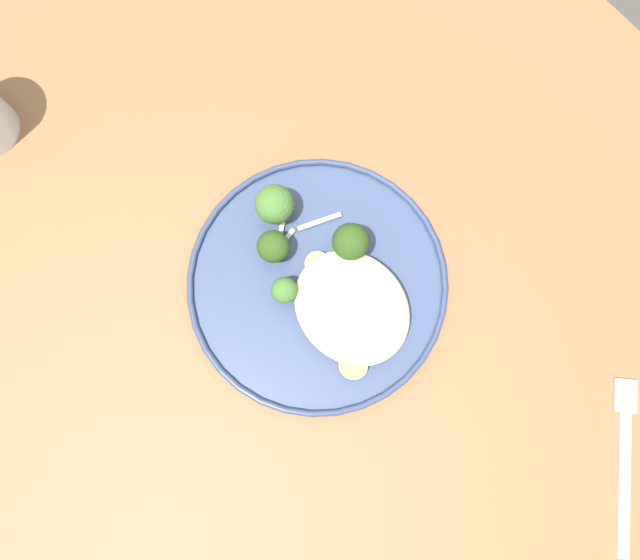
# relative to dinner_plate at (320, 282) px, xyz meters

# --- Properties ---
(ground) EXTENTS (6.00, 6.00, 0.00)m
(ground) POSITION_rel_dinner_plate_xyz_m (-0.01, -0.00, -0.75)
(ground) COLOR #47423D
(wooden_dining_table) EXTENTS (1.40, 1.00, 0.74)m
(wooden_dining_table) POSITION_rel_dinner_plate_xyz_m (-0.01, -0.00, -0.09)
(wooden_dining_table) COLOR brown
(wooden_dining_table) RESTS_ON ground
(dinner_plate) EXTENTS (0.29, 0.29, 0.02)m
(dinner_plate) POSITION_rel_dinner_plate_xyz_m (0.00, 0.00, 0.00)
(dinner_plate) COLOR #38476B
(dinner_plate) RESTS_ON wooden_dining_table
(noodle_bed) EXTENTS (0.13, 0.12, 0.04)m
(noodle_bed) POSITION_rel_dinner_plate_xyz_m (0.05, 0.00, 0.02)
(noodle_bed) COLOR beige
(noodle_bed) RESTS_ON dinner_plate
(seared_scallop_center_golden) EXTENTS (0.03, 0.03, 0.02)m
(seared_scallop_center_golden) POSITION_rel_dinner_plate_xyz_m (0.03, 0.01, 0.01)
(seared_scallop_center_golden) COLOR #DBB77A
(seared_scallop_center_golden) RESTS_ON dinner_plate
(seared_scallop_large_seared) EXTENTS (0.03, 0.03, 0.02)m
(seared_scallop_large_seared) POSITION_rel_dinner_plate_xyz_m (0.06, 0.01, 0.01)
(seared_scallop_large_seared) COLOR #DBB77A
(seared_scallop_large_seared) RESTS_ON dinner_plate
(seared_scallop_tiny_bay) EXTENTS (0.03, 0.03, 0.02)m
(seared_scallop_tiny_bay) POSITION_rel_dinner_plate_xyz_m (0.09, -0.04, 0.01)
(seared_scallop_tiny_bay) COLOR #DBB77A
(seared_scallop_tiny_bay) RESTS_ON dinner_plate
(seared_scallop_tilted_round) EXTENTS (0.02, 0.02, 0.02)m
(seared_scallop_tilted_round) POSITION_rel_dinner_plate_xyz_m (0.09, 0.00, 0.01)
(seared_scallop_tilted_round) COLOR #E5C689
(seared_scallop_tilted_round) RESTS_ON dinner_plate
(seared_scallop_right_edge) EXTENTS (0.03, 0.03, 0.01)m
(seared_scallop_right_edge) POSITION_rel_dinner_plate_xyz_m (-0.02, 0.01, 0.01)
(seared_scallop_right_edge) COLOR beige
(seared_scallop_right_edge) RESTS_ON dinner_plate
(seared_scallop_on_noodles) EXTENTS (0.03, 0.03, 0.01)m
(seared_scallop_on_noodles) POSITION_rel_dinner_plate_xyz_m (0.07, -0.02, 0.01)
(seared_scallop_on_noodles) COLOR #E5C689
(seared_scallop_on_noodles) RESTS_ON dinner_plate
(broccoli_floret_front_edge) EXTENTS (0.04, 0.04, 0.05)m
(broccoli_floret_front_edge) POSITION_rel_dinner_plate_xyz_m (-0.06, -0.02, 0.03)
(broccoli_floret_front_edge) COLOR #89A356
(broccoli_floret_front_edge) RESTS_ON dinner_plate
(broccoli_floret_near_rim) EXTENTS (0.03, 0.03, 0.04)m
(broccoli_floret_near_rim) POSITION_rel_dinner_plate_xyz_m (-0.01, -0.04, 0.03)
(broccoli_floret_near_rim) COLOR #7A994C
(broccoli_floret_near_rim) RESTS_ON dinner_plate
(broccoli_floret_beside_noodles) EXTENTS (0.04, 0.04, 0.06)m
(broccoli_floret_beside_noodles) POSITION_rel_dinner_plate_xyz_m (-0.00, 0.05, 0.04)
(broccoli_floret_beside_noodles) COLOR #7A994C
(broccoli_floret_beside_noodles) RESTS_ON dinner_plate
(broccoli_floret_tall_stalk) EXTENTS (0.04, 0.04, 0.06)m
(broccoli_floret_tall_stalk) POSITION_rel_dinner_plate_xyz_m (-0.09, 0.02, 0.03)
(broccoli_floret_tall_stalk) COLOR #89A356
(broccoli_floret_tall_stalk) RESTS_ON dinner_plate
(onion_sliver_short_strip) EXTENTS (0.01, 0.04, 0.00)m
(onion_sliver_short_strip) POSITION_rel_dinner_plate_xyz_m (-0.06, -0.00, 0.01)
(onion_sliver_short_strip) COLOR silver
(onion_sliver_short_strip) RESTS_ON dinner_plate
(onion_sliver_long_sliver) EXTENTS (0.02, 0.05, 0.00)m
(onion_sliver_long_sliver) POSITION_rel_dinner_plate_xyz_m (-0.05, 0.05, 0.01)
(onion_sliver_long_sliver) COLOR silver
(onion_sliver_long_sliver) RESTS_ON dinner_plate
(onion_sliver_pale_crescent) EXTENTS (0.03, 0.04, 0.00)m
(onion_sliver_pale_crescent) POSITION_rel_dinner_plate_xyz_m (-0.08, 0.02, 0.01)
(onion_sliver_pale_crescent) COLOR silver
(onion_sliver_pale_crescent) RESTS_ON dinner_plate
(onion_sliver_curled_piece) EXTENTS (0.01, 0.04, 0.00)m
(onion_sliver_curled_piece) POSITION_rel_dinner_plate_xyz_m (-0.01, 0.05, 0.01)
(onion_sliver_curled_piece) COLOR silver
(onion_sliver_curled_piece) RESTS_ON dinner_plate
(dinner_fork) EXTENTS (0.14, 0.15, 0.00)m
(dinner_fork) POSITION_rel_dinner_plate_xyz_m (0.36, 0.11, -0.01)
(dinner_fork) COLOR silver
(dinner_fork) RESTS_ON wooden_dining_table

